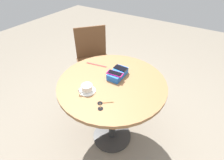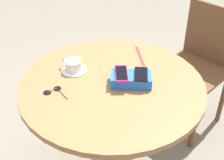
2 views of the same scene
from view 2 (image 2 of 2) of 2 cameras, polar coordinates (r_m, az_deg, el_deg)
round_table at (r=1.66m, az=-0.00°, el=-4.34°), size 0.94×0.94×0.78m
phone_box at (r=1.56m, az=3.48°, el=0.19°), size 0.20×0.12×0.06m
phone_black at (r=1.54m, az=5.33°, el=1.12°), size 0.07×0.12×0.01m
phone_magenta at (r=1.54m, az=1.73°, el=1.22°), size 0.08×0.14×0.01m
saucer at (r=1.68m, az=-6.95°, el=1.81°), size 0.14×0.14×0.01m
coffee_cup at (r=1.67m, az=-7.12°, el=2.79°), size 0.12×0.09×0.06m
lanyard_strap at (r=1.81m, az=5.15°, el=4.41°), size 0.05×0.22×0.00m
sunglasses at (r=1.55m, az=-10.63°, el=-1.99°), size 0.13×0.10×0.01m
chair_near_window at (r=2.35m, az=15.27°, el=2.49°), size 0.61×0.61×0.90m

